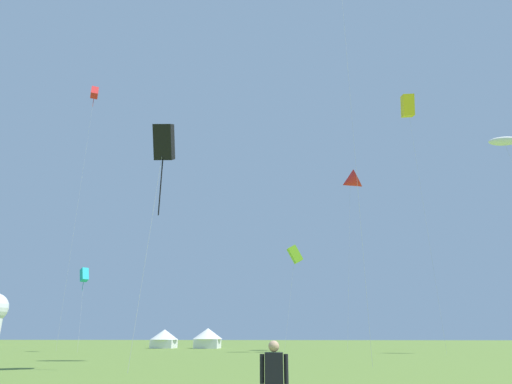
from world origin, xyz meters
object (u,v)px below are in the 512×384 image
object	(u,v)px
kite_yellow_box	(408,106)
kite_red_delta	(350,182)
festival_tent_right	(208,337)
kite_red_box	(94,93)
kite_cyan_box	(84,275)
kite_black_box	(164,142)
festival_tent_left	(164,338)
kite_lime_box	(295,254)
kite_white_parafoil	(504,141)

from	to	relation	value
kite_yellow_box	kite_red_delta	bearing A→B (deg)	136.22
kite_red_delta	festival_tent_right	size ratio (longest dim) A/B	5.44
kite_red_box	kite_cyan_box	size ratio (longest dim) A/B	3.81
kite_black_box	kite_cyan_box	size ratio (longest dim) A/B	1.49
kite_cyan_box	kite_red_box	bearing A→B (deg)	150.16
kite_red_box	festival_tent_right	bearing A→B (deg)	42.01
kite_cyan_box	festival_tent_left	world-z (taller)	kite_cyan_box
kite_black_box	festival_tent_left	bearing A→B (deg)	106.57
kite_lime_box	kite_red_delta	distance (m)	15.59
kite_lime_box	kite_yellow_box	xyz separation A→B (m)	(15.62, -0.79, 19.53)
kite_cyan_box	kite_red_delta	bearing A→B (deg)	11.31
kite_cyan_box	kite_yellow_box	bearing A→B (deg)	-0.11
kite_white_parafoil	festival_tent_left	world-z (taller)	kite_white_parafoil
festival_tent_left	festival_tent_right	xyz separation A→B (m)	(6.89, 0.00, 0.10)
kite_lime_box	festival_tent_left	world-z (taller)	kite_lime_box
kite_black_box	kite_yellow_box	world-z (taller)	kite_yellow_box
kite_black_box	kite_yellow_box	distance (m)	39.80
festival_tent_right	festival_tent_left	bearing A→B (deg)	180.00
kite_yellow_box	kite_cyan_box	bearing A→B (deg)	179.89
kite_red_delta	festival_tent_right	xyz separation A→B (m)	(-22.21, 9.24, -21.36)
festival_tent_left	kite_white_parafoil	bearing A→B (deg)	-20.84
kite_cyan_box	festival_tent_right	world-z (taller)	kite_cyan_box
festival_tent_right	kite_cyan_box	bearing A→B (deg)	-128.05
kite_cyan_box	festival_tent_left	size ratio (longest dim) A/B	2.35
kite_red_delta	kite_white_parafoil	world-z (taller)	kite_white_parafoil
kite_black_box	kite_cyan_box	world-z (taller)	kite_black_box
kite_red_box	festival_tent_right	size ratio (longest dim) A/B	8.43
kite_red_delta	kite_red_box	world-z (taller)	kite_red_box
kite_red_box	kite_black_box	bearing A→B (deg)	-52.87
festival_tent_left	festival_tent_right	world-z (taller)	festival_tent_right
kite_black_box	kite_yellow_box	size ratio (longest dim) A/B	0.46
kite_lime_box	kite_black_box	world-z (taller)	kite_black_box
kite_red_delta	festival_tent_right	distance (m)	32.17
kite_red_delta	kite_black_box	world-z (taller)	kite_red_delta
kite_black_box	festival_tent_left	size ratio (longest dim) A/B	3.50
kite_red_delta	festival_tent_left	world-z (taller)	kite_red_delta
kite_lime_box	kite_cyan_box	distance (m)	26.76
kite_red_delta	kite_cyan_box	world-z (taller)	kite_red_delta
kite_cyan_box	festival_tent_left	xyz separation A→B (m)	(5.81, 16.22, -7.59)
kite_lime_box	festival_tent_right	bearing A→B (deg)	131.96
kite_white_parafoil	kite_cyan_box	bearing A→B (deg)	178.24
kite_yellow_box	festival_tent_left	world-z (taller)	kite_yellow_box
kite_lime_box	festival_tent_left	bearing A→B (deg)	143.33
kite_black_box	festival_tent_right	distance (m)	45.40
kite_lime_box	festival_tent_right	distance (m)	23.02
festival_tent_right	kite_black_box	bearing A→B (deg)	-82.11
kite_white_parafoil	festival_tent_right	xyz separation A→B (m)	(-39.98, 17.84, -22.77)
kite_yellow_box	kite_cyan_box	size ratio (longest dim) A/B	3.23
kite_red_box	kite_lime_box	bearing A→B (deg)	-2.22
kite_red_delta	festival_tent_left	xyz separation A→B (m)	(-29.10, 9.24, -21.46)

